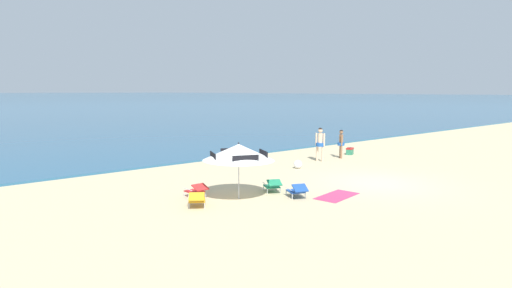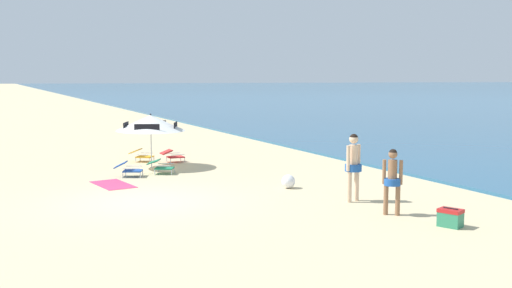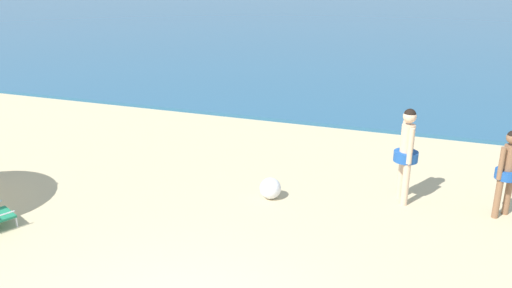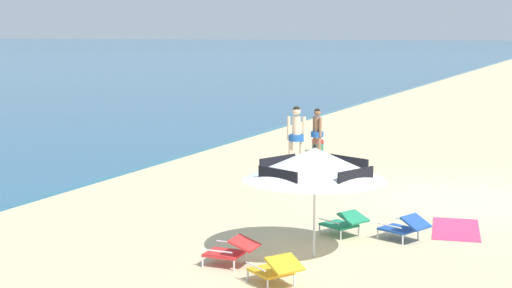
{
  "view_description": "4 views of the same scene",
  "coord_description": "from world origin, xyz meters",
  "px_view_note": "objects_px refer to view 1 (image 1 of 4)",
  "views": [
    {
      "loc": [
        -14.29,
        -9.59,
        3.73
      ],
      "look_at": [
        -2.68,
        4.5,
        1.38
      ],
      "focal_mm": 29.05,
      "sensor_mm": 36.0,
      "label": 1
    },
    {
      "loc": [
        15.06,
        -3.51,
        3.23
      ],
      "look_at": [
        -0.23,
        3.32,
        1.36
      ],
      "focal_mm": 41.1,
      "sensor_mm": 36.0,
      "label": 2
    },
    {
      "loc": [
        2.63,
        -4.42,
        4.39
      ],
      "look_at": [
        -0.54,
        4.54,
        0.98
      ],
      "focal_mm": 37.42,
      "sensor_mm": 36.0,
      "label": 3
    },
    {
      "loc": [
        -17.89,
        -2.67,
        3.85
      ],
      "look_at": [
        -0.32,
        5.19,
        1.04
      ],
      "focal_mm": 53.36,
      "sensor_mm": 36.0,
      "label": 4
    }
  ],
  "objects_px": {
    "lounge_chair_under_umbrella": "(297,190)",
    "beach_umbrella_striped_main": "(239,152)",
    "beach_towel": "(337,196)",
    "lounge_chair_facing_sea": "(197,190)",
    "lounge_chair_spare_folded": "(273,185)",
    "lounge_chair_beside_umbrella": "(197,199)",
    "beach_ball": "(298,164)",
    "person_standing_beside": "(320,142)",
    "person_standing_near_shore": "(341,142)",
    "cooler_box": "(350,151)"
  },
  "relations": [
    {
      "from": "beach_umbrella_striped_main",
      "to": "lounge_chair_facing_sea",
      "type": "distance_m",
      "value": 2.03
    },
    {
      "from": "lounge_chair_under_umbrella",
      "to": "beach_umbrella_striped_main",
      "type": "bearing_deg",
      "value": 144.63
    },
    {
      "from": "cooler_box",
      "to": "beach_towel",
      "type": "distance_m",
      "value": 10.07
    },
    {
      "from": "lounge_chair_under_umbrella",
      "to": "lounge_chair_facing_sea",
      "type": "height_order",
      "value": "lounge_chair_under_umbrella"
    },
    {
      "from": "cooler_box",
      "to": "beach_towel",
      "type": "height_order",
      "value": "cooler_box"
    },
    {
      "from": "person_standing_near_shore",
      "to": "beach_towel",
      "type": "height_order",
      "value": "person_standing_near_shore"
    },
    {
      "from": "lounge_chair_under_umbrella",
      "to": "person_standing_near_shore",
      "type": "distance_m",
      "value": 9.27
    },
    {
      "from": "person_standing_beside",
      "to": "beach_ball",
      "type": "distance_m",
      "value": 2.6
    },
    {
      "from": "lounge_chair_under_umbrella",
      "to": "person_standing_beside",
      "type": "height_order",
      "value": "person_standing_beside"
    },
    {
      "from": "beach_towel",
      "to": "lounge_chair_facing_sea",
      "type": "bearing_deg",
      "value": 142.74
    },
    {
      "from": "beach_umbrella_striped_main",
      "to": "beach_ball",
      "type": "height_order",
      "value": "beach_umbrella_striped_main"
    },
    {
      "from": "lounge_chair_under_umbrella",
      "to": "lounge_chair_beside_umbrella",
      "type": "distance_m",
      "value": 3.56
    },
    {
      "from": "cooler_box",
      "to": "person_standing_near_shore",
      "type": "bearing_deg",
      "value": -161.3
    },
    {
      "from": "lounge_chair_under_umbrella",
      "to": "person_standing_beside",
      "type": "bearing_deg",
      "value": 36.04
    },
    {
      "from": "person_standing_near_shore",
      "to": "person_standing_beside",
      "type": "xyz_separation_m",
      "value": [
        -1.7,
        0.03,
        0.12
      ]
    },
    {
      "from": "beach_towel",
      "to": "lounge_chair_beside_umbrella",
      "type": "bearing_deg",
      "value": 156.97
    },
    {
      "from": "beach_ball",
      "to": "lounge_chair_under_umbrella",
      "type": "bearing_deg",
      "value": -135.45
    },
    {
      "from": "lounge_chair_facing_sea",
      "to": "beach_towel",
      "type": "relative_size",
      "value": 0.49
    },
    {
      "from": "lounge_chair_beside_umbrella",
      "to": "person_standing_near_shore",
      "type": "bearing_deg",
      "value": 16.51
    },
    {
      "from": "lounge_chair_facing_sea",
      "to": "person_standing_near_shore",
      "type": "distance_m",
      "value": 11.01
    },
    {
      "from": "lounge_chair_facing_sea",
      "to": "lounge_chair_spare_folded",
      "type": "distance_m",
      "value": 2.81
    },
    {
      "from": "lounge_chair_spare_folded",
      "to": "beach_ball",
      "type": "bearing_deg",
      "value": 34.03
    },
    {
      "from": "beach_umbrella_striped_main",
      "to": "lounge_chair_under_umbrella",
      "type": "bearing_deg",
      "value": -35.37
    },
    {
      "from": "lounge_chair_under_umbrella",
      "to": "beach_towel",
      "type": "bearing_deg",
      "value": -30.88
    },
    {
      "from": "beach_towel",
      "to": "lounge_chair_spare_folded",
      "type": "bearing_deg",
      "value": 126.77
    },
    {
      "from": "person_standing_near_shore",
      "to": "beach_ball",
      "type": "height_order",
      "value": "person_standing_near_shore"
    },
    {
      "from": "person_standing_near_shore",
      "to": "cooler_box",
      "type": "height_order",
      "value": "person_standing_near_shore"
    },
    {
      "from": "lounge_chair_facing_sea",
      "to": "person_standing_near_shore",
      "type": "xyz_separation_m",
      "value": [
        10.75,
        2.31,
        0.64
      ]
    },
    {
      "from": "lounge_chair_beside_umbrella",
      "to": "beach_ball",
      "type": "relative_size",
      "value": 2.49
    },
    {
      "from": "person_standing_near_shore",
      "to": "person_standing_beside",
      "type": "bearing_deg",
      "value": 179.09
    },
    {
      "from": "person_standing_beside",
      "to": "beach_towel",
      "type": "relative_size",
      "value": 1.0
    },
    {
      "from": "person_standing_near_shore",
      "to": "beach_towel",
      "type": "relative_size",
      "value": 0.88
    },
    {
      "from": "lounge_chair_beside_umbrella",
      "to": "beach_towel",
      "type": "xyz_separation_m",
      "value": [
        4.6,
        -1.96,
        -0.27
      ]
    },
    {
      "from": "beach_ball",
      "to": "lounge_chair_beside_umbrella",
      "type": "bearing_deg",
      "value": -159.76
    },
    {
      "from": "beach_umbrella_striped_main",
      "to": "cooler_box",
      "type": "xyz_separation_m",
      "value": [
        11.14,
        3.88,
        -1.44
      ]
    },
    {
      "from": "lounge_chair_beside_umbrella",
      "to": "lounge_chair_spare_folded",
      "type": "bearing_deg",
      "value": -1.45
    },
    {
      "from": "lounge_chair_beside_umbrella",
      "to": "lounge_chair_facing_sea",
      "type": "relative_size",
      "value": 1.14
    },
    {
      "from": "lounge_chair_under_umbrella",
      "to": "lounge_chair_beside_umbrella",
      "type": "xyz_separation_m",
      "value": [
        -3.35,
        1.21,
        0.0
      ]
    },
    {
      "from": "lounge_chair_beside_umbrella",
      "to": "lounge_chair_spare_folded",
      "type": "xyz_separation_m",
      "value": [
        3.2,
        -0.08,
        0.0
      ]
    },
    {
      "from": "person_standing_beside",
      "to": "beach_ball",
      "type": "height_order",
      "value": "person_standing_beside"
    },
    {
      "from": "lounge_chair_beside_umbrella",
      "to": "beach_umbrella_striped_main",
      "type": "bearing_deg",
      "value": -0.69
    },
    {
      "from": "lounge_chair_beside_umbrella",
      "to": "person_standing_beside",
      "type": "bearing_deg",
      "value": 19.35
    },
    {
      "from": "person_standing_near_shore",
      "to": "beach_ball",
      "type": "bearing_deg",
      "value": -170.56
    },
    {
      "from": "beach_umbrella_striped_main",
      "to": "beach_towel",
      "type": "xyz_separation_m",
      "value": [
        2.92,
        -1.94,
        -1.63
      ]
    },
    {
      "from": "person_standing_beside",
      "to": "beach_ball",
      "type": "xyz_separation_m",
      "value": [
        -2.36,
        -0.7,
        -0.84
      ]
    },
    {
      "from": "person_standing_near_shore",
      "to": "beach_towel",
      "type": "xyz_separation_m",
      "value": [
        -6.78,
        -5.33,
        -0.91
      ]
    },
    {
      "from": "person_standing_near_shore",
      "to": "cooler_box",
      "type": "relative_size",
      "value": 2.67
    },
    {
      "from": "lounge_chair_spare_folded",
      "to": "beach_ball",
      "type": "height_order",
      "value": "lounge_chair_spare_folded"
    },
    {
      "from": "lounge_chair_facing_sea",
      "to": "lounge_chair_spare_folded",
      "type": "xyz_separation_m",
      "value": [
        2.57,
        -1.14,
        0.0
      ]
    },
    {
      "from": "lounge_chair_beside_umbrella",
      "to": "lounge_chair_spare_folded",
      "type": "height_order",
      "value": "lounge_chair_beside_umbrella"
    }
  ]
}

